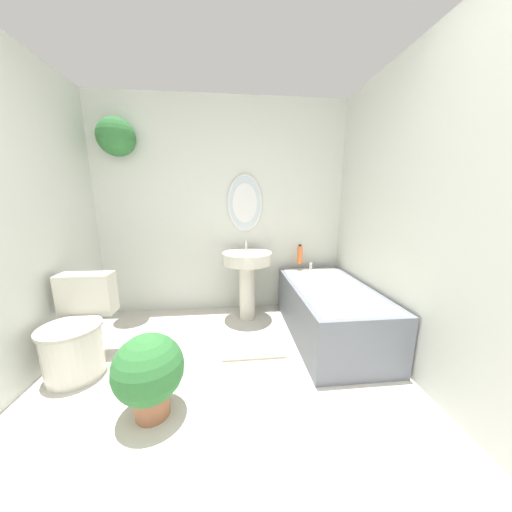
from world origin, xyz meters
name	(u,v)px	position (x,y,z in m)	size (l,w,h in m)	color
wall_back	(214,202)	(-0.11, 2.53, 1.28)	(2.90, 0.37, 2.40)	silver
wall_right	(417,215)	(1.42, 1.26, 1.20)	(0.06, 2.63, 2.40)	silver
toilet	(78,334)	(-1.12, 1.44, 0.30)	(0.42, 0.58, 0.72)	beige
pedestal_sink	(247,270)	(0.25, 2.20, 0.56)	(0.53, 0.53, 0.86)	beige
bathtub	(329,310)	(1.01, 1.75, 0.26)	(0.72, 1.42, 0.58)	slate
shampoo_bottle	(300,255)	(0.87, 2.36, 0.69)	(0.07, 0.07, 0.23)	#DB6633
potted_plant	(149,371)	(-0.44, 0.92, 0.30)	(0.42, 0.42, 0.53)	#9E6042
bath_mat	(252,347)	(0.25, 1.59, 0.01)	(0.54, 0.38, 0.02)	#B7A88E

